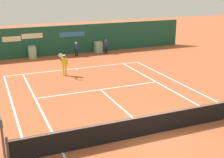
{
  "coord_description": "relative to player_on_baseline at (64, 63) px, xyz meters",
  "views": [
    {
      "loc": [
        -6.34,
        -10.61,
        6.37
      ],
      "look_at": [
        0.54,
        5.8,
        0.8
      ],
      "focal_mm": 49.64,
      "sensor_mm": 36.0,
      "label": 1
    }
  ],
  "objects": [
    {
      "name": "tennis_ball_mid_court",
      "position": [
        2.69,
        0.27,
        -0.89
      ],
      "size": [
        0.07,
        0.07,
        0.07
      ],
      "primitive_type": "sphere",
      "color": "#CCE033",
      "rests_on": "ground_plane"
    },
    {
      "name": "tennis_net",
      "position": [
        1.28,
        -10.19,
        -0.41
      ],
      "size": [
        12.1,
        0.1,
        1.07
      ],
      "color": "#4C4C51",
      "rests_on": "ground_plane"
    },
    {
      "name": "tennis_ball_by_sideline",
      "position": [
        3.64,
        -5.8,
        -0.89
      ],
      "size": [
        0.07,
        0.07,
        0.07
      ],
      "primitive_type": "sphere",
      "color": "#CCE033",
      "rests_on": "ground_plane"
    },
    {
      "name": "ground_plane",
      "position": [
        1.28,
        -9.62,
        -0.92
      ],
      "size": [
        80.0,
        80.0,
        0.01
      ],
      "color": "#A8512D"
    },
    {
      "name": "sponsor_back_wall",
      "position": [
        1.31,
        6.78,
        0.36
      ],
      "size": [
        25.0,
        1.02,
        2.64
      ],
      "color": "#194C38",
      "rests_on": "ground_plane"
    },
    {
      "name": "player_on_baseline",
      "position": [
        0.0,
        0.0,
        0.0
      ],
      "size": [
        0.73,
        0.63,
        1.76
      ],
      "rotation": [
        0.0,
        0.0,
        2.87
      ],
      "color": "yellow",
      "rests_on": "ground_plane"
    },
    {
      "name": "ball_kid_right_post",
      "position": [
        5.4,
        5.58,
        -0.17
      ],
      "size": [
        0.43,
        0.21,
        1.31
      ],
      "rotation": [
        0.0,
        0.0,
        3.29
      ],
      "color": "black",
      "rests_on": "ground_plane"
    },
    {
      "name": "ball_kid_left_post",
      "position": [
        2.53,
        5.58,
        -0.18
      ],
      "size": [
        0.43,
        0.19,
        1.29
      ],
      "rotation": [
        0.0,
        0.0,
        3.24
      ],
      "color": "black",
      "rests_on": "ground_plane"
    }
  ]
}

